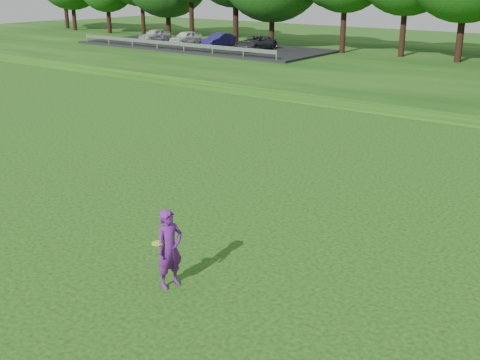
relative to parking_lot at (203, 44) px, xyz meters
The scene contains 5 objects.
ground 40.44m from the parking_lot, 54.21° to the right, with size 140.00×140.00×0.00m, color #0B3B0B.
berm 23.68m from the parking_lot, ahead, with size 130.00×30.00×0.60m, color #0B3B0B.
walking_path 26.90m from the parking_lot, 28.41° to the right, with size 130.00×1.60×0.04m, color gray.
parking_lot is the anchor object (origin of this frame).
woman 43.39m from the parking_lot, 50.80° to the right, with size 0.58×0.77×1.88m.
Camera 1 is at (12.52, -9.81, 6.81)m, focal length 45.00 mm.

